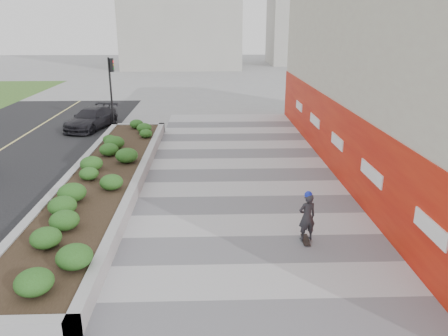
% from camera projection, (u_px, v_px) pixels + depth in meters
% --- Properties ---
extents(ground, '(160.00, 160.00, 0.00)m').
position_uv_depth(ground, '(265.00, 285.00, 10.81)').
color(ground, gray).
rests_on(ground, ground).
extents(walkway, '(8.00, 36.00, 0.01)m').
position_uv_depth(walkway, '(253.00, 230.00, 13.65)').
color(walkway, '#A8A8AD').
rests_on(walkway, ground).
extents(building, '(6.04, 24.08, 8.00)m').
position_uv_depth(building, '(407.00, 78.00, 18.27)').
color(building, '#BBAFA0').
rests_on(building, ground).
extents(planter, '(3.00, 18.00, 0.90)m').
position_uv_depth(planter, '(104.00, 177.00, 17.13)').
color(planter, '#9E9EA0').
rests_on(planter, ground).
extents(traffic_signal_near, '(0.33, 0.28, 4.20)m').
position_uv_depth(traffic_signal_near, '(111.00, 82.00, 26.28)').
color(traffic_signal_near, black).
rests_on(traffic_signal_near, ground).
extents(manhole_cover, '(0.44, 0.44, 0.01)m').
position_uv_depth(manhole_cover, '(269.00, 230.00, 13.66)').
color(manhole_cover, '#595654').
rests_on(manhole_cover, ground).
extents(skateboarder, '(0.60, 0.73, 1.61)m').
position_uv_depth(skateboarder, '(307.00, 217.00, 12.69)').
color(skateboarder, beige).
rests_on(skateboarder, ground).
extents(car_dark, '(2.89, 4.65, 1.26)m').
position_uv_depth(car_dark, '(91.00, 119.00, 26.42)').
color(car_dark, black).
rests_on(car_dark, ground).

